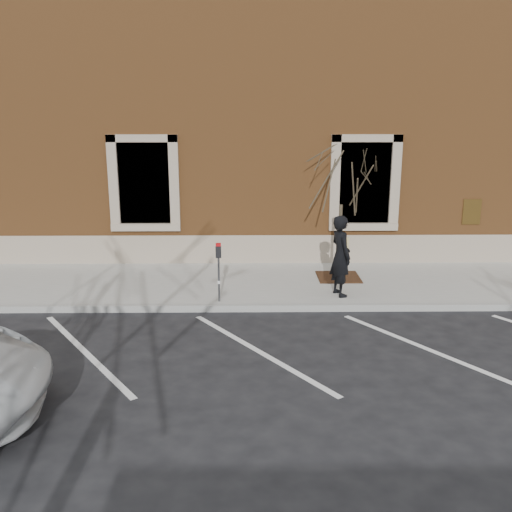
{
  "coord_description": "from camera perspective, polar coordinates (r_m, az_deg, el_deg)",
  "views": [
    {
      "loc": [
        -0.15,
        -11.98,
        4.34
      ],
      "look_at": [
        0.0,
        0.6,
        1.1
      ],
      "focal_mm": 40.0,
      "sensor_mm": 36.0,
      "label": 1
    }
  ],
  "objects": [
    {
      "name": "man",
      "position": [
        13.2,
        8.46,
        0.02
      ],
      "size": [
        0.64,
        0.79,
        1.88
      ],
      "primitive_type": "imported",
      "rotation": [
        0.0,
        0.0,
        1.89
      ],
      "color": "black",
      "rests_on": "sidewalk_near"
    },
    {
      "name": "building_civic",
      "position": [
        19.73,
        -0.25,
        13.44
      ],
      "size": [
        40.0,
        8.62,
        8.0
      ],
      "color": "brown",
      "rests_on": "ground"
    },
    {
      "name": "ground",
      "position": [
        12.75,
        0.03,
        -5.47
      ],
      "size": [
        120.0,
        120.0,
        0.0
      ],
      "primitive_type": "plane",
      "color": "#28282B",
      "rests_on": "ground"
    },
    {
      "name": "curb_near",
      "position": [
        12.67,
        0.04,
        -5.23
      ],
      "size": [
        40.0,
        0.12,
        0.15
      ],
      "primitive_type": "cube",
      "color": "#9E9E99",
      "rests_on": "ground"
    },
    {
      "name": "sapling",
      "position": [
        14.32,
        8.58,
        7.12
      ],
      "size": [
        2.06,
        2.06,
        3.44
      ],
      "color": "#493E2C",
      "rests_on": "sidewalk_near"
    },
    {
      "name": "tree_grate",
      "position": [
        14.81,
        8.24,
        -2.09
      ],
      "size": [
        1.07,
        1.07,
        0.03
      ],
      "primitive_type": "cube",
      "color": "#472916",
      "rests_on": "sidewalk_near"
    },
    {
      "name": "parking_stripes",
      "position": [
        10.7,
        0.18,
        -9.47
      ],
      "size": [
        28.0,
        4.4,
        0.01
      ],
      "primitive_type": null,
      "color": "silver",
      "rests_on": "ground"
    },
    {
      "name": "sidewalk_near",
      "position": [
        14.38,
        -0.05,
        -2.81
      ],
      "size": [
        40.0,
        3.5,
        0.15
      ],
      "primitive_type": "cube",
      "color": "#B7B4AC",
      "rests_on": "ground"
    },
    {
      "name": "parking_meter",
      "position": [
        12.64,
        -3.76,
        -0.53
      ],
      "size": [
        0.12,
        0.09,
        1.34
      ],
      "rotation": [
        0.0,
        0.0,
        0.35
      ],
      "color": "#595B60",
      "rests_on": "sidewalk_near"
    }
  ]
}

